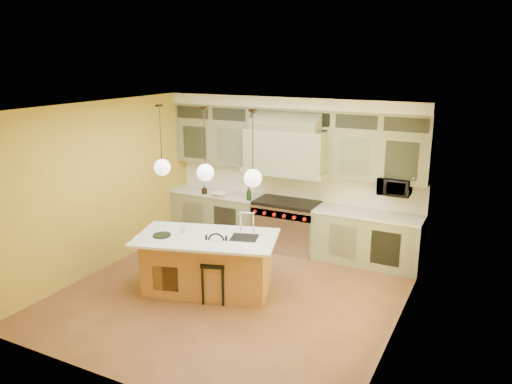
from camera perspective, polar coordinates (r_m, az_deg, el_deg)
The scene contains 18 objects.
floor at distance 8.00m, azimuth -2.80°, elevation -11.53°, with size 5.00×5.00×0.00m, color brown.
ceiling at distance 7.18m, azimuth -3.10°, elevation 9.63°, with size 5.00×5.00×0.00m, color white.
wall_back at distance 9.64m, azimuth 4.46°, elevation 2.29°, with size 5.00×5.00×0.00m, color #B19630.
wall_front at distance 5.56m, azimuth -15.95°, elevation -8.09°, with size 5.00×5.00×0.00m, color #B19630.
wall_left at distance 8.93m, azimuth -17.01°, elevation 0.62°, with size 5.00×5.00×0.00m, color #B19630.
wall_right at distance 6.64m, azimuth 16.21°, elevation -4.28°, with size 5.00×5.00×0.00m, color #B19630.
back_cabinetry at distance 9.40m, azimuth 3.83°, elevation 1.85°, with size 5.00×0.77×2.90m.
range at distance 9.58m, azimuth 3.52°, elevation -3.76°, with size 1.20×0.74×0.96m.
kitchen_island at distance 7.95m, azimuth -5.49°, elevation -7.99°, with size 2.40×1.73×1.35m.
counter_stool at distance 7.60m, azimuth -4.72°, elevation -8.21°, with size 0.46×0.46×1.03m.
microwave at distance 8.86m, azimuth 15.55°, elevation 0.62°, with size 0.54×0.37×0.30m, color black.
oil_bottle_a at distance 9.51m, azimuth -0.82°, elevation -0.18°, with size 0.10×0.10×0.27m, color black.
oil_bottle_b at distance 10.01m, azimuth -5.92°, elevation 0.25°, with size 0.08×0.08×0.17m, color black.
fruit_bowl at distance 9.85m, azimuth -4.20°, elevation -0.27°, with size 0.30×0.30×0.07m, color silver.
cup at distance 7.96m, azimuth -8.24°, elevation -4.23°, with size 0.10×0.10×0.10m, color silver.
pendant_left at distance 7.95m, azimuth -10.68°, elevation 2.99°, with size 0.26×0.26×1.11m.
pendant_center at distance 7.50m, azimuth -5.81°, elevation 2.45°, with size 0.26×0.26×1.11m.
pendant_right at distance 7.11m, azimuth -0.36°, elevation 1.82°, with size 0.26×0.26×1.11m.
Camera 1 is at (3.57, -6.19, 3.59)m, focal length 35.00 mm.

